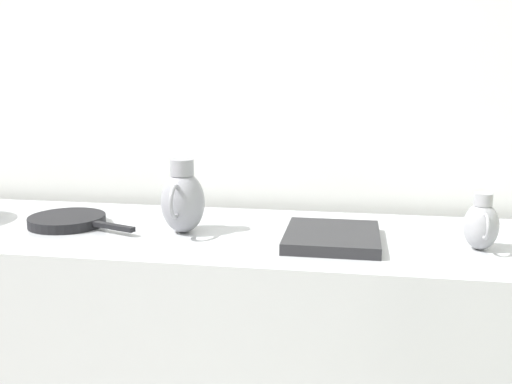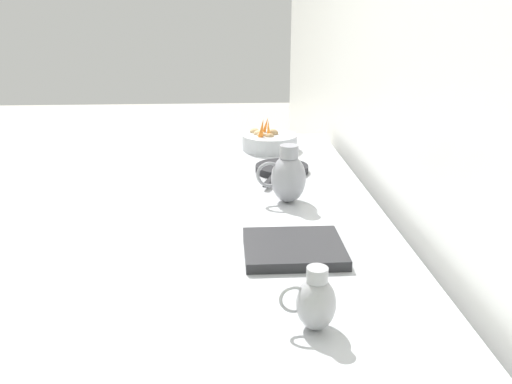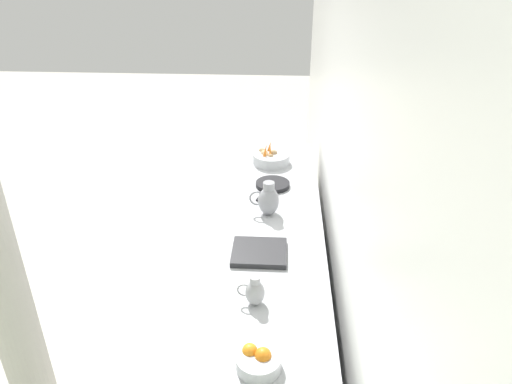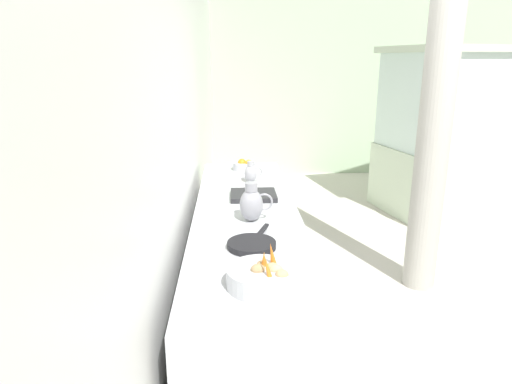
% 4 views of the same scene
% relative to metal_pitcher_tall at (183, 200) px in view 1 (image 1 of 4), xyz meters
% --- Properties ---
extents(tile_wall_left, '(0.10, 8.81, 3.00)m').
position_rel_metal_pitcher_tall_xyz_m(tile_wall_left, '(-0.49, 0.71, 0.45)').
color(tile_wall_left, white).
rests_on(tile_wall_left, ground_plane).
extents(prep_counter, '(0.71, 2.95, 0.94)m').
position_rel_metal_pitcher_tall_xyz_m(prep_counter, '(-0.03, 0.21, -0.58)').
color(prep_counter, '#ADAFB5').
rests_on(prep_counter, ground_plane).
extents(metal_pitcher_tall, '(0.21, 0.15, 0.25)m').
position_rel_metal_pitcher_tall_xyz_m(metal_pitcher_tall, '(0.00, 0.00, 0.00)').
color(metal_pitcher_tall, gray).
rests_on(metal_pitcher_tall, prep_counter).
extents(metal_pitcher_short, '(0.15, 0.11, 0.18)m').
position_rel_metal_pitcher_tall_xyz_m(metal_pitcher_short, '(0.04, 0.96, -0.03)').
color(metal_pitcher_short, '#939399').
rests_on(metal_pitcher_short, prep_counter).
extents(counter_sink_basin, '(0.34, 0.30, 0.04)m').
position_rel_metal_pitcher_tall_xyz_m(counter_sink_basin, '(0.04, 0.51, -0.10)').
color(counter_sink_basin, '#232326').
rests_on(counter_sink_basin, prep_counter).
extents(skillet_on_counter, '(0.27, 0.43, 0.03)m').
position_rel_metal_pitcher_tall_xyz_m(skillet_on_counter, '(-0.02, -0.43, -0.10)').
color(skillet_on_counter, black).
rests_on(skillet_on_counter, prep_counter).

